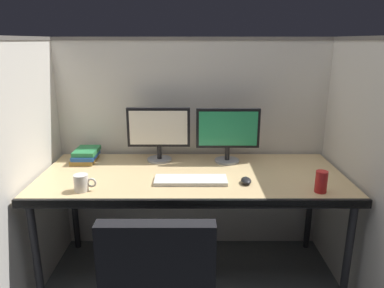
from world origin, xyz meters
name	(u,v)px	position (x,y,z in m)	size (l,w,h in m)	color
cubicle_partition_rear	(192,146)	(0.00, 0.74, 0.79)	(2.21, 0.06, 1.57)	beige
cubicle_partition_left	(27,172)	(-0.99, 0.20, 0.79)	(0.06, 1.41, 1.57)	beige
cubicle_partition_right	(357,172)	(0.99, 0.20, 0.79)	(0.06, 1.41, 1.57)	beige
desk	(192,181)	(0.00, 0.29, 0.69)	(1.90, 0.80, 0.74)	tan
monitor_left	(159,131)	(-0.23, 0.56, 0.96)	(0.43, 0.17, 0.37)	gray
monitor_right	(228,131)	(0.24, 0.53, 0.96)	(0.43, 0.17, 0.37)	gray
keyboard_main	(191,180)	(-0.01, 0.16, 0.75)	(0.43, 0.15, 0.02)	silver
computer_mouse	(246,181)	(0.32, 0.14, 0.76)	(0.06, 0.10, 0.04)	black
book_stack	(86,155)	(-0.74, 0.54, 0.78)	(0.16, 0.22, 0.09)	olive
coffee_mug	(82,183)	(-0.61, 0.03, 0.79)	(0.13, 0.08, 0.09)	silver
soda_can	(321,182)	(0.71, 0.01, 0.80)	(0.07, 0.07, 0.12)	red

